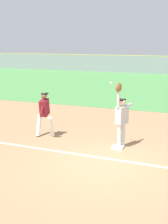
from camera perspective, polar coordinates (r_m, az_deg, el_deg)
ground_plane at (r=9.37m, az=3.53°, el=-9.64°), size 78.92×78.92×0.00m
outfield_grass at (r=24.85m, az=14.35°, el=4.57°), size 54.47×17.65×0.01m
chalk_foul_line at (r=11.49m, az=-14.69°, el=-5.61°), size 12.00×0.50×0.01m
first_base at (r=10.67m, az=6.31°, el=-6.52°), size 0.40×0.40×0.08m
fielder at (r=10.47m, az=6.97°, el=-0.75°), size 0.47×0.86×2.28m
runner at (r=11.66m, az=-7.34°, el=0.09°), size 0.79×0.85×1.72m
baseball at (r=10.29m, az=5.02°, el=5.40°), size 0.07×0.07×0.07m
parked_car_red at (r=41.20m, az=-1.46°, el=9.31°), size 4.46×2.23×1.25m
parked_car_tan at (r=39.00m, az=7.03°, el=8.98°), size 4.55×2.41×1.25m
parked_car_black at (r=38.38m, az=15.23°, el=8.54°), size 4.52×2.35×1.25m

